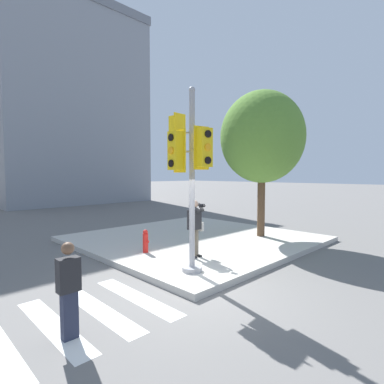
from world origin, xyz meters
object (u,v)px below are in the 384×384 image
(person_photographer, at_px, (195,223))
(street_tree, at_px, (262,137))
(fire_hydrant, at_px, (146,241))
(traffic_signal_pole, at_px, (188,164))
(pedestrian_distant, at_px, (69,288))

(person_photographer, height_order, street_tree, street_tree)
(street_tree, height_order, fire_hydrant, street_tree)
(fire_hydrant, bearing_deg, traffic_signal_pole, -99.56)
(traffic_signal_pole, relative_size, street_tree, 0.81)
(traffic_signal_pole, bearing_deg, street_tree, 12.58)
(traffic_signal_pole, xyz_separation_m, person_photographer, (1.16, 0.89, -1.69))
(pedestrian_distant, height_order, fire_hydrant, pedestrian_distant)
(pedestrian_distant, height_order, street_tree, street_tree)
(traffic_signal_pole, xyz_separation_m, street_tree, (5.14, 1.15, 1.18))
(pedestrian_distant, distance_m, fire_hydrant, 4.65)
(person_photographer, height_order, pedestrian_distant, person_photographer)
(person_photographer, bearing_deg, traffic_signal_pole, -142.46)
(street_tree, distance_m, fire_hydrant, 6.03)
(traffic_signal_pole, distance_m, street_tree, 5.40)
(traffic_signal_pole, relative_size, person_photographer, 2.72)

